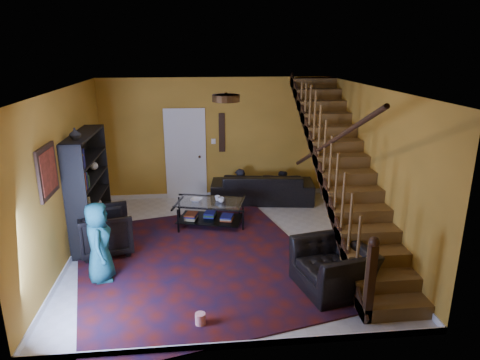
{
  "coord_description": "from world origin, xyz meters",
  "views": [
    {
      "loc": [
        -0.45,
        -6.99,
        3.45
      ],
      "look_at": [
        0.33,
        0.4,
        1.12
      ],
      "focal_mm": 32.0,
      "sensor_mm": 36.0,
      "label": 1
    }
  ],
  "objects_px": {
    "bookshelf": "(89,190)",
    "armchair_left": "(106,231)",
    "coffee_table": "(210,211)",
    "armchair_right": "(333,267)",
    "sofa": "(262,187)"
  },
  "relations": [
    {
      "from": "bookshelf",
      "to": "armchair_left",
      "type": "distance_m",
      "value": 0.89
    },
    {
      "from": "armchair_left",
      "to": "armchair_right",
      "type": "height_order",
      "value": "armchair_left"
    },
    {
      "from": "bookshelf",
      "to": "armchair_left",
      "type": "bearing_deg",
      "value": -59.07
    },
    {
      "from": "coffee_table",
      "to": "armchair_right",
      "type": "bearing_deg",
      "value": -56.34
    },
    {
      "from": "sofa",
      "to": "armchair_right",
      "type": "bearing_deg",
      "value": 104.11
    },
    {
      "from": "sofa",
      "to": "armchair_right",
      "type": "height_order",
      "value": "armchair_right"
    },
    {
      "from": "bookshelf",
      "to": "armchair_left",
      "type": "height_order",
      "value": "bookshelf"
    },
    {
      "from": "bookshelf",
      "to": "armchair_right",
      "type": "bearing_deg",
      "value": -28.97
    },
    {
      "from": "bookshelf",
      "to": "armchair_right",
      "type": "height_order",
      "value": "bookshelf"
    },
    {
      "from": "bookshelf",
      "to": "sofa",
      "type": "xyz_separation_m",
      "value": [
        3.45,
        1.7,
        -0.62
      ]
    },
    {
      "from": "armchair_right",
      "to": "coffee_table",
      "type": "bearing_deg",
      "value": -159.46
    },
    {
      "from": "sofa",
      "to": "armchair_left",
      "type": "bearing_deg",
      "value": 43.92
    },
    {
      "from": "sofa",
      "to": "coffee_table",
      "type": "relative_size",
      "value": 1.59
    },
    {
      "from": "bookshelf",
      "to": "coffee_table",
      "type": "xyz_separation_m",
      "value": [
        2.19,
        0.41,
        -0.67
      ]
    },
    {
      "from": "bookshelf",
      "to": "sofa",
      "type": "distance_m",
      "value": 3.9
    }
  ]
}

